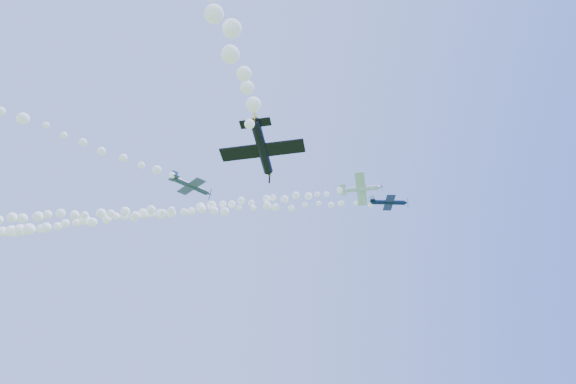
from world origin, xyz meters
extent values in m
cylinder|color=white|center=(22.09, 2.48, 53.66)|extent=(6.67, 2.16, 1.07)
cone|color=white|center=(25.40, 1.13, 53.58)|extent=(0.94, 1.02, 0.90)
cone|color=maroon|center=(25.86, 0.94, 53.57)|extent=(0.39, 0.37, 0.32)
cube|color=black|center=(25.73, 0.99, 53.57)|extent=(0.31, 0.53, 2.08)
cube|color=white|center=(22.33, 2.36, 53.52)|extent=(4.54, 8.05, 1.80)
cube|color=white|center=(19.35, 3.62, 53.78)|extent=(1.93, 2.97, 0.67)
cube|color=maroon|center=(19.32, 3.76, 54.37)|extent=(1.13, 0.72, 1.34)
sphere|color=black|center=(23.00, 2.20, 54.05)|extent=(1.10, 1.16, 0.95)
cylinder|color=#0D1B39|center=(27.52, 3.29, 51.99)|extent=(5.75, 3.65, 1.29)
cone|color=#0D1B39|center=(30.67, 2.43, 51.74)|extent=(1.06, 1.06, 0.87)
cone|color=silver|center=(31.11, 2.32, 51.71)|extent=(0.42, 0.40, 0.31)
cube|color=black|center=(30.99, 2.35, 51.72)|extent=(0.10, 0.61, 1.89)
cube|color=#0D1B39|center=(27.76, 3.25, 51.85)|extent=(3.47, 7.39, 1.98)
cube|color=#0D1B39|center=(24.91, 3.98, 52.24)|extent=(1.53, 2.69, 0.75)
cube|color=silver|center=(24.83, 3.87, 52.78)|extent=(0.96, 0.63, 1.26)
sphere|color=black|center=(28.35, 2.97, 52.30)|extent=(0.90, 1.04, 0.93)
cylinder|color=#3B4857|center=(-7.25, -6.44, 43.52)|extent=(5.66, 1.95, 0.98)
cone|color=#3B4857|center=(-4.52, -5.13, 43.41)|extent=(0.82, 0.88, 0.77)
cone|color=navy|center=(-4.14, -4.95, 43.40)|extent=(0.34, 0.32, 0.27)
cube|color=black|center=(-4.24, -5.00, 43.40)|extent=(0.33, 0.48, 1.75)
cube|color=#3B4857|center=(-7.06, -6.32, 43.40)|extent=(4.13, 6.71, 1.79)
cube|color=#3B4857|center=(-9.52, -7.54, 43.65)|extent=(1.73, 2.49, 0.67)
cube|color=navy|center=(-9.52, -7.67, 44.15)|extent=(0.98, 0.68, 1.14)
sphere|color=black|center=(-6.49, -6.17, 43.84)|extent=(0.97, 1.01, 0.83)
cylinder|color=black|center=(0.28, -27.50, 33.80)|extent=(3.22, 6.84, 1.64)
cone|color=black|center=(1.57, -24.03, 33.42)|extent=(1.16, 1.14, 0.99)
cone|color=gold|center=(1.75, -23.55, 33.37)|extent=(0.43, 0.46, 0.35)
cube|color=black|center=(1.71, -23.68, 33.39)|extent=(0.21, 0.33, 2.17)
cube|color=black|center=(0.38, -27.24, 33.63)|extent=(8.53, 4.57, 0.48)
cube|color=black|center=(-0.80, -30.37, 34.16)|extent=(3.13, 1.95, 0.24)
cube|color=gold|center=(-0.82, -30.39, 34.80)|extent=(0.50, 1.19, 1.48)
sphere|color=black|center=(0.63, -26.55, 34.13)|extent=(1.07, 1.14, 0.92)
camera|label=1|loc=(-4.20, -63.19, 2.00)|focal=30.00mm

